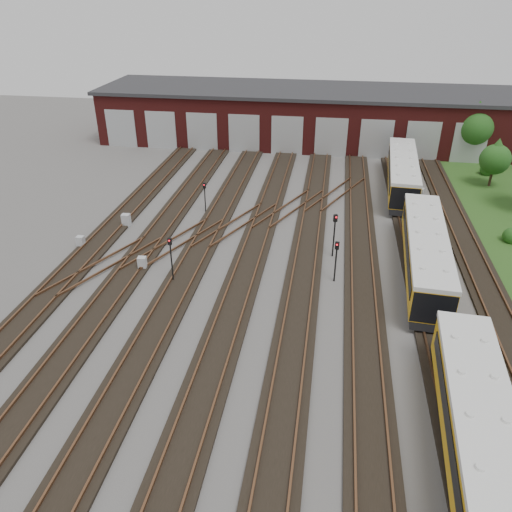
# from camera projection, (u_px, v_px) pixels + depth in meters

# --- Properties ---
(ground) EXTENTS (120.00, 120.00, 0.00)m
(ground) POSITION_uv_depth(u_px,v_px,m) (259.00, 336.00, 28.51)
(ground) COLOR #4D4A47
(ground) RESTS_ON ground
(track_network) EXTENTS (30.40, 70.00, 0.33)m
(track_network) POSITION_uv_depth(u_px,v_px,m) (258.00, 328.00, 28.99)
(track_network) COLOR black
(track_network) RESTS_ON ground
(maintenance_shed) EXTENTS (51.00, 12.50, 6.35)m
(maintenance_shed) POSITION_uv_depth(u_px,v_px,m) (308.00, 115.00, 61.46)
(maintenance_shed) COLOR #561615
(maintenance_shed) RESTS_ON ground
(metro_train) EXTENTS (3.44, 46.08, 2.88)m
(metro_train) POSITION_uv_depth(u_px,v_px,m) (425.00, 252.00, 33.49)
(metro_train) COLOR black
(metro_train) RESTS_ON ground
(signal_mast_0) EXTENTS (0.25, 0.23, 3.30)m
(signal_mast_0) POSITION_uv_depth(u_px,v_px,m) (171.00, 254.00, 32.62)
(signal_mast_0) COLOR black
(signal_mast_0) RESTS_ON ground
(signal_mast_1) EXTENTS (0.24, 0.23, 2.72)m
(signal_mast_1) POSITION_uv_depth(u_px,v_px,m) (205.00, 194.00, 42.80)
(signal_mast_1) COLOR black
(signal_mast_1) RESTS_ON ground
(signal_mast_2) EXTENTS (0.29, 0.27, 2.98)m
(signal_mast_2) POSITION_uv_depth(u_px,v_px,m) (336.00, 256.00, 32.77)
(signal_mast_2) COLOR black
(signal_mast_2) RESTS_ON ground
(signal_mast_3) EXTENTS (0.32, 0.31, 3.34)m
(signal_mast_3) POSITION_uv_depth(u_px,v_px,m) (334.00, 230.00, 35.70)
(signal_mast_3) COLOR black
(signal_mast_3) RESTS_ON ground
(relay_cabinet_0) EXTENTS (0.57, 0.49, 0.91)m
(relay_cabinet_0) POSITION_uv_depth(u_px,v_px,m) (81.00, 242.00, 37.74)
(relay_cabinet_0) COLOR #B3B6B8
(relay_cabinet_0) RESTS_ON ground
(relay_cabinet_1) EXTENTS (0.66, 0.55, 1.08)m
(relay_cabinet_1) POSITION_uv_depth(u_px,v_px,m) (126.00, 220.00, 40.92)
(relay_cabinet_1) COLOR #B3B6B8
(relay_cabinet_1) RESTS_ON ground
(relay_cabinet_2) EXTENTS (0.62, 0.54, 0.96)m
(relay_cabinet_2) POSITION_uv_depth(u_px,v_px,m) (142.00, 263.00, 34.84)
(relay_cabinet_2) COLOR #B3B6B8
(relay_cabinet_2) RESTS_ON ground
(relay_cabinet_3) EXTENTS (0.65, 0.59, 0.88)m
(relay_cabinet_3) POSITION_uv_depth(u_px,v_px,m) (409.00, 251.00, 36.54)
(relay_cabinet_3) COLOR #B3B6B8
(relay_cabinet_3) RESTS_ON ground
(relay_cabinet_4) EXTENTS (0.80, 0.73, 1.09)m
(relay_cabinet_4) POSITION_uv_depth(u_px,v_px,m) (419.00, 194.00, 45.95)
(relay_cabinet_4) COLOR #B3B6B8
(relay_cabinet_4) RESTS_ON ground
(tree_0) EXTENTS (3.98, 3.98, 6.59)m
(tree_0) POSITION_uv_depth(u_px,v_px,m) (476.00, 123.00, 54.13)
(tree_0) COLOR #332117
(tree_0) RESTS_ON ground
(tree_1) EXTENTS (2.90, 2.90, 4.80)m
(tree_1) POSITION_uv_depth(u_px,v_px,m) (496.00, 156.00, 47.66)
(tree_1) COLOR #332117
(tree_1) RESTS_ON ground
(bush_1) EXTENTS (1.37, 1.37, 1.37)m
(bush_1) POSITION_uv_depth(u_px,v_px,m) (512.00, 234.00, 38.40)
(bush_1) COLOR #1A4E16
(bush_1) RESTS_ON ground
(bush_2) EXTENTS (1.48, 1.48, 1.48)m
(bush_2) POSITION_uv_depth(u_px,v_px,m) (488.00, 168.00, 51.67)
(bush_2) COLOR #1A4E16
(bush_2) RESTS_ON ground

